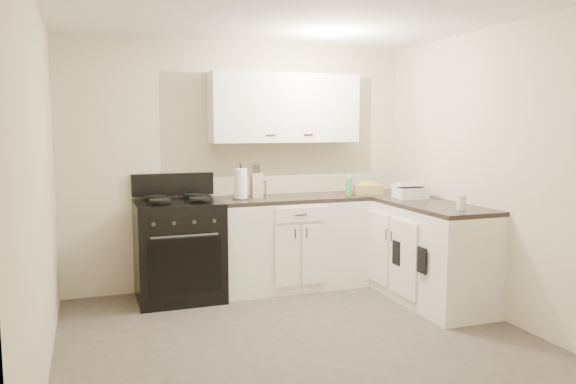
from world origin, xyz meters
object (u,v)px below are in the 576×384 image
object	(u,v)px
paper_towel	(241,184)
wicker_basket	(368,189)
countertop_grill	(410,193)
stove	(179,252)
knife_block	(256,185)

from	to	relation	value
paper_towel	wicker_basket	distance (m)	1.39
wicker_basket	countertop_grill	distance (m)	0.52
paper_towel	countertop_grill	distance (m)	1.69
wicker_basket	stove	bearing A→B (deg)	179.66
stove	countertop_grill	bearing A→B (deg)	-11.97
knife_block	countertop_grill	xyz separation A→B (m)	(1.44, -0.56, -0.07)
stove	paper_towel	xyz separation A→B (m)	(0.62, 0.01, 0.63)
knife_block	wicker_basket	bearing A→B (deg)	-8.62
stove	knife_block	distance (m)	1.01
stove	paper_towel	bearing A→B (deg)	0.86
knife_block	countertop_grill	size ratio (longest dim) A/B	0.85
knife_block	wicker_basket	world-z (taller)	knife_block
stove	wicker_basket	world-z (taller)	wicker_basket
stove	wicker_basket	xyz separation A→B (m)	(2.01, -0.01, 0.53)
knife_block	wicker_basket	distance (m)	1.21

